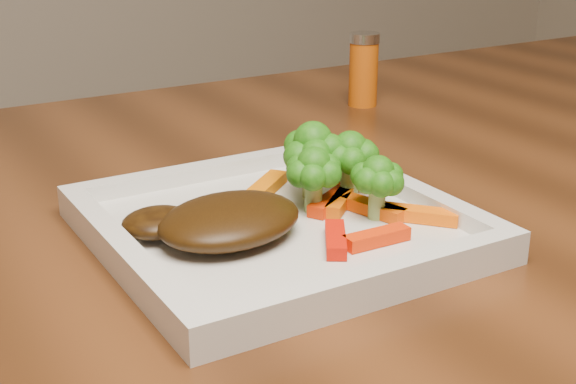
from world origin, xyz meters
TOP-DOWN VIEW (x-y plane):
  - plate at (-0.47, -0.00)m, footprint 0.27×0.27m
  - steak at (-0.51, -0.01)m, footprint 0.13×0.11m
  - broccoli_0 at (-0.41, 0.03)m, footprint 0.07×0.07m
  - broccoli_1 at (-0.39, 0.02)m, footprint 0.07×0.07m
  - broccoli_2 at (-0.39, -0.03)m, footprint 0.06×0.06m
  - broccoli_3 at (-0.43, 0.00)m, footprint 0.07×0.07m
  - carrot_0 at (-0.42, -0.07)m, footprint 0.05×0.02m
  - carrot_1 at (-0.37, -0.06)m, footprint 0.05×0.06m
  - carrot_2 at (-0.45, -0.06)m, footprint 0.04×0.05m
  - carrot_3 at (-0.36, 0.03)m, footprint 0.05×0.01m
  - carrot_4 at (-0.44, 0.06)m, footprint 0.06×0.05m
  - carrot_5 at (-0.39, -0.03)m, footprint 0.03×0.06m
  - carrot_6 at (-0.41, -0.00)m, footprint 0.04×0.04m
  - spice_shaker at (-0.17, 0.30)m, footprint 0.04×0.04m
  - carrot_7 at (-0.41, 0.00)m, footprint 0.05×0.04m

SIDE VIEW (x-z plane):
  - plate at x=-0.47m, z-range 0.75..0.76m
  - carrot_0 at x=-0.42m, z-range 0.76..0.77m
  - carrot_1 at x=-0.37m, z-range 0.76..0.77m
  - carrot_2 at x=-0.45m, z-range 0.76..0.77m
  - carrot_3 at x=-0.36m, z-range 0.76..0.77m
  - carrot_4 at x=-0.44m, z-range 0.76..0.77m
  - carrot_5 at x=-0.39m, z-range 0.76..0.77m
  - carrot_6 at x=-0.41m, z-range 0.76..0.77m
  - carrot_7 at x=-0.41m, z-range 0.76..0.77m
  - steak at x=-0.51m, z-range 0.76..0.79m
  - broccoli_2 at x=-0.39m, z-range 0.76..0.82m
  - broccoli_3 at x=-0.43m, z-range 0.76..0.82m
  - broccoli_1 at x=-0.39m, z-range 0.76..0.83m
  - spice_shaker at x=-0.17m, z-range 0.75..0.84m
  - broccoli_0 at x=-0.41m, z-range 0.76..0.83m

